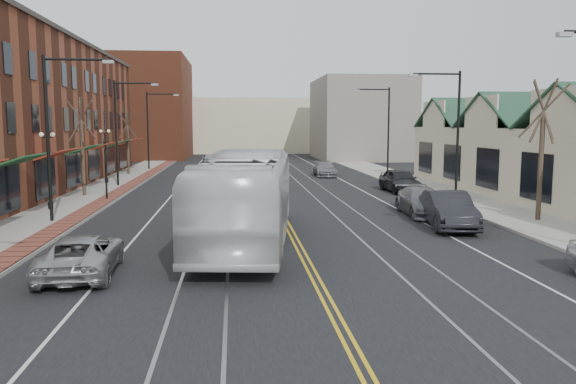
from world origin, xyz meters
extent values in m
plane|color=black|center=(0.00, 0.00, 0.00)|extent=(160.00, 160.00, 0.00)
cube|color=gray|center=(-12.00, 20.00, 0.07)|extent=(4.00, 120.00, 0.15)
cube|color=gray|center=(12.00, 20.00, 0.07)|extent=(4.00, 120.00, 0.15)
cube|color=beige|center=(18.00, 20.00, 2.30)|extent=(8.00, 36.00, 4.60)
cube|color=brown|center=(-16.00, 70.00, 7.00)|extent=(14.00, 18.00, 14.00)
cube|color=beige|center=(0.00, 85.00, 4.50)|extent=(22.00, 14.00, 9.00)
cube|color=slate|center=(15.00, 65.00, 5.50)|extent=(12.00, 16.00, 11.00)
cylinder|color=black|center=(-11.50, 16.00, 4.15)|extent=(0.16, 0.16, 8.00)
cylinder|color=black|center=(-10.00, 16.00, 7.95)|extent=(3.00, 0.12, 0.12)
cube|color=#999999|center=(-8.50, 16.00, 7.85)|extent=(0.50, 0.25, 0.15)
cylinder|color=black|center=(-11.50, 32.00, 4.15)|extent=(0.16, 0.16, 8.00)
cylinder|color=black|center=(-10.00, 32.00, 7.95)|extent=(3.00, 0.12, 0.12)
cube|color=#999999|center=(-8.50, 32.00, 7.85)|extent=(0.50, 0.25, 0.15)
cylinder|color=black|center=(-11.50, 48.00, 4.15)|extent=(0.16, 0.16, 8.00)
cylinder|color=black|center=(-10.00, 48.00, 7.95)|extent=(3.00, 0.12, 0.12)
cube|color=#999999|center=(-8.50, 48.00, 7.85)|extent=(0.50, 0.25, 0.15)
cube|color=#999999|center=(8.50, 6.00, 7.85)|extent=(0.50, 0.25, 0.15)
cylinder|color=black|center=(11.50, 22.00, 4.15)|extent=(0.16, 0.16, 8.00)
cylinder|color=black|center=(10.00, 22.00, 7.95)|extent=(3.00, 0.12, 0.12)
cube|color=#999999|center=(8.50, 22.00, 7.85)|extent=(0.50, 0.25, 0.15)
cylinder|color=black|center=(11.50, 38.00, 4.15)|extent=(0.16, 0.16, 8.00)
cylinder|color=black|center=(10.00, 38.00, 7.95)|extent=(3.00, 0.12, 0.12)
cube|color=#999999|center=(8.50, 38.00, 7.85)|extent=(0.50, 0.25, 0.15)
cylinder|color=black|center=(-12.80, 20.00, 0.35)|extent=(0.28, 0.28, 0.40)
cylinder|color=black|center=(-12.80, 20.00, 2.15)|extent=(0.14, 0.14, 4.00)
cube|color=black|center=(-12.80, 20.00, 4.15)|extent=(0.60, 0.06, 0.06)
sphere|color=white|center=(-13.10, 20.00, 4.30)|extent=(0.24, 0.24, 0.24)
sphere|color=white|center=(-12.50, 20.00, 4.30)|extent=(0.24, 0.24, 0.24)
cylinder|color=black|center=(-12.80, 34.00, 0.35)|extent=(0.28, 0.28, 0.40)
cylinder|color=black|center=(-12.80, 34.00, 2.15)|extent=(0.14, 0.14, 4.00)
cube|color=black|center=(-12.80, 34.00, 4.15)|extent=(0.60, 0.06, 0.06)
sphere|color=white|center=(-13.10, 34.00, 4.30)|extent=(0.24, 0.24, 0.24)
sphere|color=white|center=(-12.50, 34.00, 4.30)|extent=(0.24, 0.24, 0.24)
cylinder|color=#382B21|center=(-12.50, 26.00, 2.60)|extent=(0.24, 0.24, 4.90)
cylinder|color=#382B21|center=(-12.50, 26.00, 5.15)|extent=(0.58, 1.37, 2.90)
cylinder|color=#382B21|center=(-12.50, 26.00, 5.15)|extent=(1.60, 0.66, 2.78)
cylinder|color=#382B21|center=(-12.50, 26.00, 5.15)|extent=(0.53, 1.23, 2.96)
cylinder|color=#382B21|center=(-12.50, 26.00, 5.15)|extent=(1.69, 1.03, 2.64)
cylinder|color=#382B21|center=(-12.50, 26.00, 5.15)|extent=(1.78, 1.29, 2.48)
cylinder|color=#382B21|center=(-12.50, 42.00, 2.42)|extent=(0.24, 0.24, 4.55)
cylinder|color=#382B21|center=(-12.50, 42.00, 4.80)|extent=(0.55, 1.28, 2.69)
cylinder|color=#382B21|center=(-12.50, 42.00, 4.80)|extent=(1.49, 0.62, 2.58)
cylinder|color=#382B21|center=(-12.50, 42.00, 4.80)|extent=(0.50, 1.15, 2.75)
cylinder|color=#382B21|center=(-12.50, 42.00, 4.80)|extent=(1.57, 0.97, 2.45)
cylinder|color=#382B21|center=(-12.50, 42.00, 4.80)|extent=(1.66, 1.20, 2.30)
cylinder|color=#382B21|center=(12.50, 14.00, 2.78)|extent=(0.24, 0.24, 5.25)
cylinder|color=#382B21|center=(12.50, 14.00, 5.50)|extent=(0.61, 1.46, 3.10)
cylinder|color=#382B21|center=(12.50, 14.00, 5.50)|extent=(1.70, 0.70, 2.97)
cylinder|color=#382B21|center=(12.50, 14.00, 5.50)|extent=(0.56, 1.31, 3.17)
cylinder|color=#382B21|center=(12.50, 14.00, 5.50)|extent=(1.80, 1.10, 2.82)
cylinder|color=#382B21|center=(12.50, 14.00, 5.50)|extent=(1.90, 1.37, 2.65)
cylinder|color=black|center=(-10.60, 24.00, 1.75)|extent=(0.12, 0.12, 3.20)
imported|color=black|center=(-10.60, 24.00, 3.50)|extent=(0.18, 0.15, 0.90)
imported|color=silver|center=(-2.00, 10.75, 1.87)|extent=(4.74, 13.73, 3.75)
imported|color=#9DA1A4|center=(-7.50, 6.15, 0.67)|extent=(2.53, 4.98, 1.35)
imported|color=black|center=(7.50, 13.06, 0.86)|extent=(2.52, 5.41, 1.72)
imported|color=slate|center=(7.50, 16.70, 0.75)|extent=(2.35, 5.24, 1.49)
imported|color=black|center=(9.30, 26.78, 0.85)|extent=(2.21, 5.06, 1.69)
imported|color=black|center=(-3.50, 37.66, 0.77)|extent=(1.80, 4.73, 1.54)
imported|color=slate|center=(5.91, 39.39, 0.67)|extent=(2.02, 4.68, 1.34)
imported|color=#9A9CA1|center=(-5.53, 56.18, 0.66)|extent=(1.82, 3.97, 1.32)
camera|label=1|loc=(-2.52, -12.22, 4.91)|focal=35.00mm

